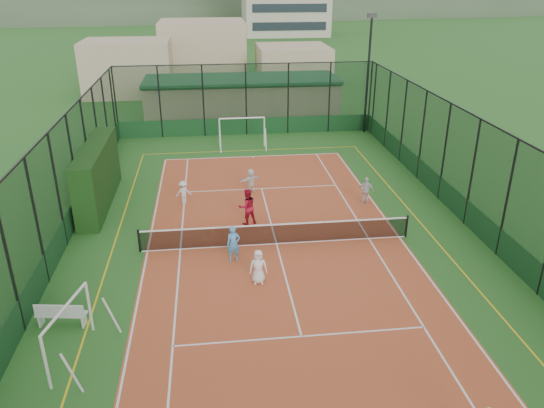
# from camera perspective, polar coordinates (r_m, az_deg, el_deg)

# --- Properties ---
(ground) EXTENTS (300.00, 300.00, 0.00)m
(ground) POSITION_cam_1_polar(r_m,az_deg,el_deg) (23.00, 0.49, -4.33)
(ground) COLOR #316021
(ground) RESTS_ON ground
(court_slab) EXTENTS (11.17, 23.97, 0.01)m
(court_slab) POSITION_cam_1_polar(r_m,az_deg,el_deg) (23.00, 0.49, -4.32)
(court_slab) COLOR #A34B24
(court_slab) RESTS_ON ground
(tennis_net) EXTENTS (11.67, 0.12, 1.06)m
(tennis_net) POSITION_cam_1_polar(r_m,az_deg,el_deg) (22.76, 0.49, -3.15)
(tennis_net) COLOR black
(tennis_net) RESTS_ON ground
(perimeter_fence) EXTENTS (18.12, 34.12, 5.00)m
(perimeter_fence) POSITION_cam_1_polar(r_m,az_deg,el_deg) (21.94, 0.51, 1.44)
(perimeter_fence) COLOR black
(perimeter_fence) RESTS_ON ground
(floodlight_ne) EXTENTS (0.60, 0.26, 8.25)m
(floodlight_ne) POSITION_cam_1_polar(r_m,az_deg,el_deg) (38.98, 10.27, 13.49)
(floodlight_ne) COLOR black
(floodlight_ne) RESTS_ON ground
(clubhouse) EXTENTS (15.20, 7.20, 3.15)m
(clubhouse) POSITION_cam_1_polar(r_m,az_deg,el_deg) (43.21, -3.28, 11.36)
(clubhouse) COLOR tan
(clubhouse) RESTS_ON ground
(distant_hills) EXTENTS (200.00, 60.00, 24.00)m
(distant_hills) POSITION_cam_1_polar(r_m,az_deg,el_deg) (170.49, -6.33, 19.99)
(distant_hills) COLOR #384C33
(distant_hills) RESTS_ON ground
(hedge_left) EXTENTS (1.04, 6.96, 3.05)m
(hedge_left) POSITION_cam_1_polar(r_m,az_deg,el_deg) (27.79, -18.26, 2.96)
(hedge_left) COLOR black
(hedge_left) RESTS_ON ground
(white_bench) EXTENTS (1.70, 0.69, 0.93)m
(white_bench) POSITION_cam_1_polar(r_m,az_deg,el_deg) (19.19, -21.72, -10.87)
(white_bench) COLOR white
(white_bench) RESTS_ON ground
(futsal_goal_near) EXTENTS (2.92, 1.49, 1.81)m
(futsal_goal_near) POSITION_cam_1_polar(r_m,az_deg,el_deg) (17.42, -20.97, -12.80)
(futsal_goal_near) COLOR white
(futsal_goal_near) RESTS_ON ground
(futsal_goal_far) EXTENTS (3.08, 0.92, 1.98)m
(futsal_goal_far) POSITION_cam_1_polar(r_m,az_deg,el_deg) (35.56, -3.23, 7.67)
(futsal_goal_far) COLOR white
(futsal_goal_far) RESTS_ON ground
(child_near_left) EXTENTS (0.69, 0.47, 1.36)m
(child_near_left) POSITION_cam_1_polar(r_m,az_deg,el_deg) (19.98, -1.48, -6.76)
(child_near_left) COLOR white
(child_near_left) RESTS_ON court_slab
(child_near_mid) EXTENTS (0.59, 0.42, 1.51)m
(child_near_mid) POSITION_cam_1_polar(r_m,az_deg,el_deg) (21.45, -4.17, -4.30)
(child_near_mid) COLOR #4C9ED9
(child_near_mid) RESTS_ON court_slab
(child_far_left) EXTENTS (0.83, 0.55, 1.20)m
(child_far_left) POSITION_cam_1_polar(r_m,az_deg,el_deg) (27.10, -9.50, 1.26)
(child_far_left) COLOR silver
(child_far_left) RESTS_ON court_slab
(child_far_right) EXTENTS (0.88, 0.61, 1.39)m
(child_far_right) POSITION_cam_1_polar(r_m,az_deg,el_deg) (27.13, 10.09, 1.46)
(child_far_right) COLOR silver
(child_far_right) RESTS_ON court_slab
(child_far_back) EXTENTS (1.26, 0.92, 1.32)m
(child_far_back) POSITION_cam_1_polar(r_m,az_deg,el_deg) (28.06, -2.28, 2.52)
(child_far_back) COLOR white
(child_far_back) RESTS_ON court_slab
(coach) EXTENTS (1.01, 0.89, 1.74)m
(coach) POSITION_cam_1_polar(r_m,az_deg,el_deg) (24.46, -2.69, -0.28)
(coach) COLOR #AB122A
(coach) RESTS_ON court_slab
(tennis_balls) EXTENTS (2.81, 0.92, 0.07)m
(tennis_balls) POSITION_cam_1_polar(r_m,az_deg,el_deg) (23.92, -4.97, -3.14)
(tennis_balls) COLOR #CCE033
(tennis_balls) RESTS_ON court_slab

